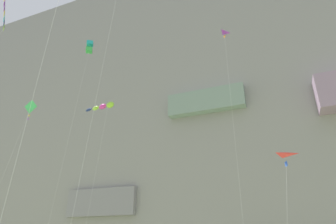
% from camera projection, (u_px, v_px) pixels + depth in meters
% --- Properties ---
extents(cliff_face, '(180.00, 29.23, 68.78)m').
position_uv_depth(cliff_face, '(218.00, 97.00, 71.46)').
color(cliff_face, gray).
rests_on(cliff_face, ground).
extents(kite_windsock_front_field, '(6.29, 4.21, 21.42)m').
position_uv_depth(kite_windsock_front_field, '(103.00, 107.00, 44.73)').
color(kite_windsock_front_field, '#8CCC33').
rests_on(kite_windsock_front_field, ground).
extents(kite_delta_near_cliff, '(1.64, 5.49, 28.15)m').
position_uv_depth(kite_delta_near_cliff, '(224.00, 46.00, 39.82)').
color(kite_delta_near_cliff, purple).
rests_on(kite_delta_near_cliff, ground).
extents(kite_box_low_right, '(2.86, 2.01, 33.73)m').
position_uv_depth(kite_box_low_right, '(89.00, 47.00, 50.29)').
color(kite_box_low_right, teal).
rests_on(kite_box_low_right, ground).
extents(kite_diamond_far_right, '(2.94, 4.88, 19.72)m').
position_uv_depth(kite_diamond_far_right, '(30.00, 109.00, 39.28)').
color(kite_diamond_far_right, green).
rests_on(kite_diamond_far_right, ground).
extents(kite_banner_low_center, '(4.05, 7.67, 22.20)m').
position_uv_depth(kite_banner_low_center, '(0.00, 20.00, 27.53)').
color(kite_banner_low_center, black).
rests_on(kite_banner_low_center, ground).
extents(kite_delta_mid_right, '(1.93, 3.73, 8.36)m').
position_uv_depth(kite_delta_mid_right, '(284.00, 165.00, 26.58)').
color(kite_delta_mid_right, red).
rests_on(kite_delta_mid_right, ground).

